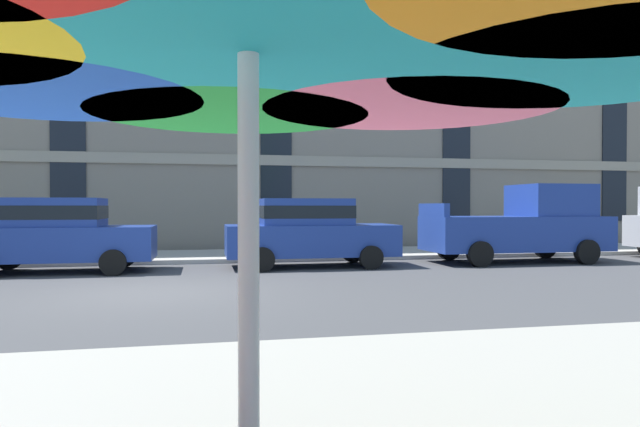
# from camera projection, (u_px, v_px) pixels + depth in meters

# --- Properties ---
(ground_plane) EXTENTS (120.00, 120.00, 0.00)m
(ground_plane) POSITION_uv_depth(u_px,v_px,m) (153.00, 293.00, 10.16)
(ground_plane) COLOR #424244
(sidewalk_far) EXTENTS (56.00, 3.60, 0.12)m
(sidewalk_far) POSITION_uv_depth(u_px,v_px,m) (173.00, 257.00, 16.81)
(sidewalk_far) COLOR #B2ADA3
(sidewalk_far) RESTS_ON ground
(apartment_building) EXTENTS (41.10, 12.08, 12.80)m
(apartment_building) POSITION_uv_depth(u_px,v_px,m) (182.00, 98.00, 24.75)
(apartment_building) COLOR gray
(apartment_building) RESTS_ON ground
(sedan_blue) EXTENTS (4.40, 1.98, 1.78)m
(sedan_blue) POSITION_uv_depth(u_px,v_px,m) (56.00, 233.00, 13.25)
(sedan_blue) COLOR navy
(sedan_blue) RESTS_ON ground
(sedan_blue_midblock) EXTENTS (4.40, 1.98, 1.78)m
(sedan_blue_midblock) POSITION_uv_depth(u_px,v_px,m) (309.00, 230.00, 14.51)
(sedan_blue_midblock) COLOR navy
(sedan_blue_midblock) RESTS_ON ground
(pickup_blue) EXTENTS (5.10, 2.12, 2.20)m
(pickup_blue) POSITION_uv_depth(u_px,v_px,m) (523.00, 226.00, 15.77)
(pickup_blue) COLOR navy
(pickup_blue) RESTS_ON ground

